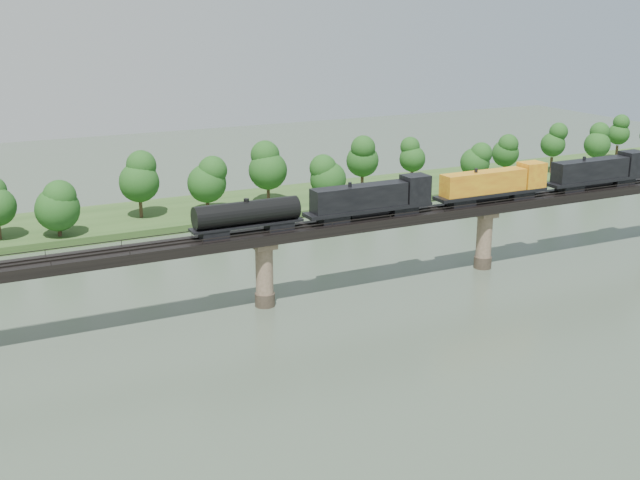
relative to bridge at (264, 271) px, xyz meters
name	(u,v)px	position (x,y,z in m)	size (l,w,h in m)	color
ground	(364,389)	(0.00, -30.00, -5.46)	(400.00, 400.00, 0.00)	#374536
far_bank	(163,216)	(0.00, 55.00, -4.66)	(300.00, 24.00, 1.60)	#2B491D
bridge	(264,271)	(0.00, 0.00, 0.00)	(236.00, 30.00, 11.50)	#473A2D
bridge_superstructure	(263,230)	(0.00, 0.00, 6.33)	(220.00, 4.90, 0.75)	black
far_treeline	(126,186)	(-8.21, 50.52, 3.37)	(289.06, 17.54, 13.60)	#382619
freight_train	(454,190)	(33.27, 0.00, 8.86)	(85.66, 3.34, 5.90)	black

